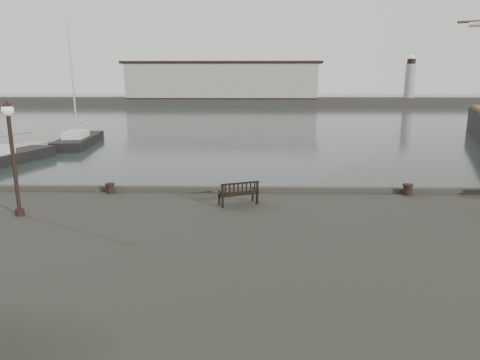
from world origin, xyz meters
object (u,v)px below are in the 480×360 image
(bollard_right, at_px, (408,190))
(yacht_c, at_px, (1,162))
(bench, at_px, (238,197))
(bollard_left, at_px, (110,188))
(yacht_d, at_px, (79,142))
(lamp_post, at_px, (11,143))

(bollard_right, xyz_separation_m, yacht_c, (-23.40, 13.37, -1.52))
(bollard_right, bearing_deg, bench, -167.20)
(bollard_left, relative_size, yacht_c, 0.03)
(bench, bearing_deg, yacht_d, 98.97)
(bollard_right, height_order, yacht_d, yacht_d)
(bench, height_order, yacht_d, yacht_d)
(yacht_d, bearing_deg, bollard_right, -54.25)
(lamp_post, bearing_deg, yacht_c, 122.10)
(bench, xyz_separation_m, yacht_d, (-15.55, 24.86, -1.58))
(bollard_left, bearing_deg, yacht_d, 114.36)
(lamp_post, xyz_separation_m, yacht_d, (-8.63, 26.27, -3.64))
(bollard_left, height_order, lamp_post, lamp_post)
(yacht_d, bearing_deg, bench, -65.24)
(bollard_left, distance_m, yacht_c, 18.13)
(yacht_c, bearing_deg, bollard_left, -34.82)
(bollard_left, bearing_deg, bench, -16.17)
(bench, bearing_deg, yacht_c, 116.06)
(bench, height_order, lamp_post, lamp_post)
(bollard_right, relative_size, lamp_post, 0.11)
(lamp_post, bearing_deg, yacht_d, 108.17)
(yacht_d, bearing_deg, lamp_post, -79.09)
(yacht_c, relative_size, yacht_d, 1.01)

